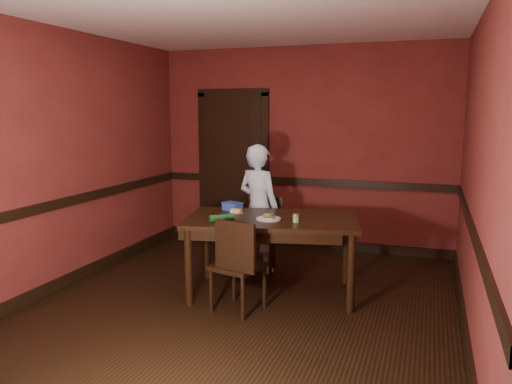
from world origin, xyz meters
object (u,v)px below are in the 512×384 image
Objects in this scene: chair_near at (238,264)px; cheese_saucer at (236,212)px; dining_table at (272,256)px; person at (259,208)px; sauce_jar at (296,218)px; food_tub at (232,206)px; chair_far at (257,236)px; sandwich_plate at (268,218)px.

chair_near is 6.15× the size of cheese_saucer.
dining_table is at bearing -10.35° from cheese_saucer.
person is at bearing 106.54° from dining_table.
cheese_saucer is (-0.69, 0.19, -0.02)m from sauce_jar.
chair_near is at bearing -43.16° from food_tub.
chair_near reaches higher than chair_far.
dining_table is at bearing 157.58° from sauce_jar.
food_tub reaches higher than dining_table.
chair_near reaches higher than cheese_saucer.
dining_table is 0.43m from sandwich_plate.
sauce_jar is 0.54× the size of cheese_saucer.
sandwich_plate is (0.37, -0.78, 0.07)m from person.
chair_far is 0.63m from cheese_saucer.
person is 0.49m from food_tub.
sauce_jar is 0.86m from food_tub.
food_tub is at bearing 148.04° from sandwich_plate.
person is 6.09× the size of sandwich_plate.
dining_table is at bearing -69.62° from chair_far.
cheese_saucer reaches higher than dining_table.
food_tub is at bearing 145.09° from dining_table.
cheese_saucer is at bearing -108.02° from chair_far.
person reaches higher than chair_near.
dining_table is 6.97× the size of sandwich_plate.
sandwich_plate is 1.02× the size of food_tub.
person reaches higher than dining_table.
dining_table is at bearing -93.27° from chair_near.
sauce_jar is (0.28, -0.01, 0.02)m from sandwich_plate.
food_tub reaches higher than sandwich_plate.
sandwich_plate is (0.35, -0.68, 0.38)m from chair_far.
chair_far is 0.57m from food_tub.
chair_far is 0.97× the size of chair_near.
chair_far is at bearing 132.54° from sauce_jar.
sauce_jar is at bearing -58.79° from chair_far.
cheese_saucer is (-0.25, 0.60, 0.37)m from chair_near.
person is at bearing 115.41° from sandwich_plate.
chair_far is 0.58× the size of person.
person is 6.19× the size of food_tub.
person is at bearing -65.95° from chair_near.
food_tub is (-0.35, 0.74, 0.39)m from chair_near.
chair_near is at bearing -137.09° from sauce_jar.
chair_near is at bearing -119.88° from dining_table.
chair_near is 0.75m from cheese_saucer.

